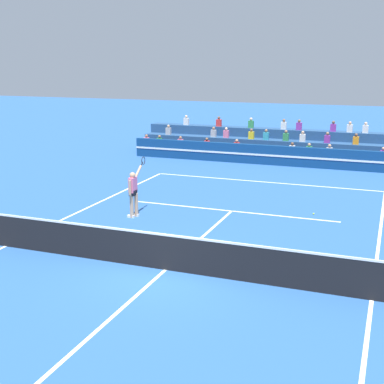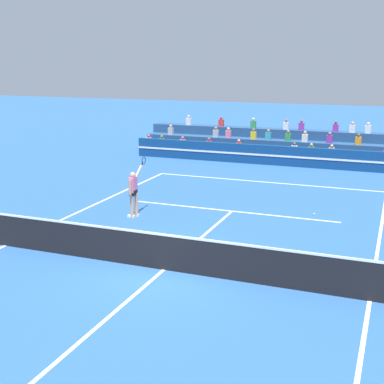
% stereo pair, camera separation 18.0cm
% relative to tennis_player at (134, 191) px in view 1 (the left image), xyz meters
% --- Properties ---
extents(ground_plane, '(120.00, 120.00, 0.00)m').
position_rel_tennis_player_xyz_m(ground_plane, '(3.20, -4.39, -0.98)').
color(ground_plane, '#285699').
extents(court_lines, '(11.10, 23.90, 0.01)m').
position_rel_tennis_player_xyz_m(court_lines, '(3.20, -4.39, -0.97)').
color(court_lines, white).
rests_on(court_lines, ground).
extents(tennis_net, '(12.00, 0.10, 1.10)m').
position_rel_tennis_player_xyz_m(tennis_net, '(3.20, -4.39, -0.43)').
color(tennis_net, black).
rests_on(tennis_net, ground).
extents(sponsor_banner_wall, '(18.00, 0.26, 1.10)m').
position_rel_tennis_player_xyz_m(sponsor_banner_wall, '(3.20, 11.92, -0.43)').
color(sponsor_banner_wall, navy).
rests_on(sponsor_banner_wall, ground).
extents(bleacher_stand, '(18.69, 2.85, 2.28)m').
position_rel_tennis_player_xyz_m(bleacher_stand, '(3.20, 14.45, -0.32)').
color(bleacher_stand, navy).
rests_on(bleacher_stand, ground).
extents(tennis_player, '(0.34, 1.43, 2.20)m').
position_rel_tennis_player_xyz_m(tennis_player, '(0.00, 0.00, 0.00)').
color(tennis_player, tan).
rests_on(tennis_player, ground).
extents(tennis_ball, '(0.07, 0.07, 0.07)m').
position_rel_tennis_player_xyz_m(tennis_ball, '(6.25, 2.68, -0.94)').
color(tennis_ball, '#C6DB33').
rests_on(tennis_ball, ground).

